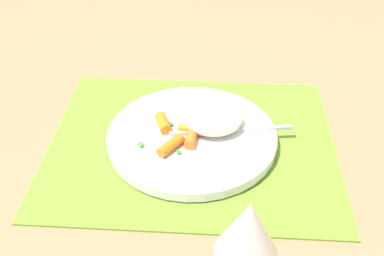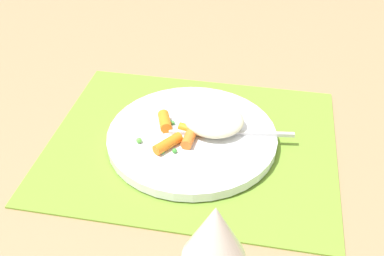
{
  "view_description": "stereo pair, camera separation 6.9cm",
  "coord_description": "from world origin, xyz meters",
  "px_view_note": "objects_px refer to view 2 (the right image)",
  "views": [
    {
      "loc": [
        -0.04,
        0.57,
        0.47
      ],
      "look_at": [
        0.0,
        0.0,
        0.03
      ],
      "focal_mm": 43.69,
      "sensor_mm": 36.0,
      "label": 1
    },
    {
      "loc": [
        -0.1,
        0.56,
        0.47
      ],
      "look_at": [
        0.0,
        0.0,
        0.03
      ],
      "focal_mm": 43.69,
      "sensor_mm": 36.0,
      "label": 2
    }
  ],
  "objects_px": {
    "rice_mound": "(214,120)",
    "carrot_portion": "(175,133)",
    "plate": "(192,137)",
    "fork": "(218,132)",
    "wine_glass": "(215,237)"
  },
  "relations": [
    {
      "from": "carrot_portion",
      "to": "fork",
      "type": "xyz_separation_m",
      "value": [
        -0.06,
        -0.02,
        -0.01
      ]
    },
    {
      "from": "rice_mound",
      "to": "carrot_portion",
      "type": "height_order",
      "value": "rice_mound"
    },
    {
      "from": "carrot_portion",
      "to": "wine_glass",
      "type": "distance_m",
      "value": 0.28
    },
    {
      "from": "fork",
      "to": "carrot_portion",
      "type": "bearing_deg",
      "value": 17.2
    },
    {
      "from": "plate",
      "to": "fork",
      "type": "xyz_separation_m",
      "value": [
        -0.04,
        -0.01,
        0.01
      ]
    },
    {
      "from": "plate",
      "to": "rice_mound",
      "type": "xyz_separation_m",
      "value": [
        -0.03,
        -0.02,
        0.02
      ]
    },
    {
      "from": "rice_mound",
      "to": "carrot_portion",
      "type": "bearing_deg",
      "value": 31.47
    },
    {
      "from": "plate",
      "to": "fork",
      "type": "bearing_deg",
      "value": -172.3
    },
    {
      "from": "plate",
      "to": "rice_mound",
      "type": "bearing_deg",
      "value": -148.43
    },
    {
      "from": "carrot_portion",
      "to": "fork",
      "type": "relative_size",
      "value": 0.5
    },
    {
      "from": "plate",
      "to": "fork",
      "type": "distance_m",
      "value": 0.04
    },
    {
      "from": "plate",
      "to": "rice_mound",
      "type": "relative_size",
      "value": 2.83
    },
    {
      "from": "rice_mound",
      "to": "fork",
      "type": "distance_m",
      "value": 0.02
    },
    {
      "from": "plate",
      "to": "wine_glass",
      "type": "height_order",
      "value": "wine_glass"
    },
    {
      "from": "plate",
      "to": "fork",
      "type": "height_order",
      "value": "fork"
    }
  ]
}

